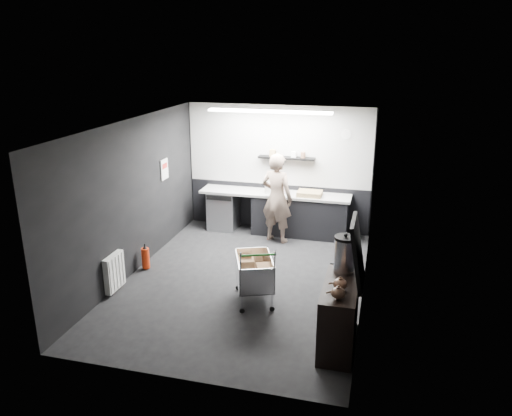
# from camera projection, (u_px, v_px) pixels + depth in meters

# --- Properties ---
(floor) EXTENTS (5.50, 5.50, 0.00)m
(floor) POSITION_uv_depth(u_px,v_px,m) (244.00, 281.00, 8.60)
(floor) COLOR black
(floor) RESTS_ON ground
(ceiling) EXTENTS (5.50, 5.50, 0.00)m
(ceiling) POSITION_uv_depth(u_px,v_px,m) (243.00, 124.00, 7.76)
(ceiling) COLOR white
(ceiling) RESTS_ON wall_back
(wall_back) EXTENTS (5.50, 0.00, 5.50)m
(wall_back) POSITION_uv_depth(u_px,v_px,m) (278.00, 168.00, 10.71)
(wall_back) COLOR black
(wall_back) RESTS_ON floor
(wall_front) EXTENTS (5.50, 0.00, 5.50)m
(wall_front) POSITION_uv_depth(u_px,v_px,m) (177.00, 279.00, 5.65)
(wall_front) COLOR black
(wall_front) RESTS_ON floor
(wall_left) EXTENTS (0.00, 5.50, 5.50)m
(wall_left) POSITION_uv_depth(u_px,v_px,m) (133.00, 198.00, 8.65)
(wall_left) COLOR black
(wall_left) RESTS_ON floor
(wall_right) EXTENTS (0.00, 5.50, 5.50)m
(wall_right) POSITION_uv_depth(u_px,v_px,m) (368.00, 217.00, 7.70)
(wall_right) COLOR black
(wall_right) RESTS_ON floor
(kitchen_wall_panel) EXTENTS (3.95, 0.02, 1.70)m
(kitchen_wall_panel) POSITION_uv_depth(u_px,v_px,m) (278.00, 146.00, 10.53)
(kitchen_wall_panel) COLOR #BCBCB7
(kitchen_wall_panel) RESTS_ON wall_back
(dado_panel) EXTENTS (3.95, 0.02, 1.00)m
(dado_panel) POSITION_uv_depth(u_px,v_px,m) (278.00, 206.00, 10.95)
(dado_panel) COLOR black
(dado_panel) RESTS_ON wall_back
(floating_shelf) EXTENTS (1.20, 0.22, 0.04)m
(floating_shelf) POSITION_uv_depth(u_px,v_px,m) (287.00, 158.00, 10.46)
(floating_shelf) COLOR black
(floating_shelf) RESTS_ON wall_back
(wall_clock) EXTENTS (0.20, 0.03, 0.20)m
(wall_clock) POSITION_uv_depth(u_px,v_px,m) (346.00, 134.00, 10.10)
(wall_clock) COLOR white
(wall_clock) RESTS_ON wall_back
(poster) EXTENTS (0.02, 0.30, 0.40)m
(poster) POSITION_uv_depth(u_px,v_px,m) (164.00, 169.00, 9.78)
(poster) COLOR white
(poster) RESTS_ON wall_left
(poster_red_band) EXTENTS (0.02, 0.22, 0.10)m
(poster_red_band) POSITION_uv_depth(u_px,v_px,m) (164.00, 166.00, 9.76)
(poster_red_band) COLOR red
(poster_red_band) RESTS_ON poster
(radiator) EXTENTS (0.10, 0.50, 0.60)m
(radiator) POSITION_uv_depth(u_px,v_px,m) (114.00, 272.00, 8.12)
(radiator) COLOR white
(radiator) RESTS_ON wall_left
(ceiling_strip) EXTENTS (2.40, 0.20, 0.04)m
(ceiling_strip) POSITION_uv_depth(u_px,v_px,m) (269.00, 111.00, 9.47)
(ceiling_strip) COLOR white
(ceiling_strip) RESTS_ON ceiling
(prep_counter) EXTENTS (3.20, 0.61, 0.90)m
(prep_counter) POSITION_uv_depth(u_px,v_px,m) (281.00, 213.00, 10.65)
(prep_counter) COLOR black
(prep_counter) RESTS_ON floor
(person) EXTENTS (0.77, 0.61, 1.85)m
(person) POSITION_uv_depth(u_px,v_px,m) (277.00, 198.00, 10.09)
(person) COLOR #BDA995
(person) RESTS_ON floor
(shopping_cart) EXTENTS (0.84, 1.09, 1.00)m
(shopping_cart) POSITION_uv_depth(u_px,v_px,m) (254.00, 273.00, 7.81)
(shopping_cart) COLOR silver
(shopping_cart) RESTS_ON floor
(sideboard) EXTENTS (0.51, 1.20, 1.80)m
(sideboard) POSITION_uv_depth(u_px,v_px,m) (341.00, 306.00, 6.63)
(sideboard) COLOR black
(sideboard) RESTS_ON floor
(fire_extinguisher) EXTENTS (0.14, 0.14, 0.47)m
(fire_extinguisher) POSITION_uv_depth(u_px,v_px,m) (146.00, 257.00, 8.99)
(fire_extinguisher) COLOR red
(fire_extinguisher) RESTS_ON floor
(cardboard_box) EXTENTS (0.50, 0.38, 0.10)m
(cardboard_box) POSITION_uv_depth(u_px,v_px,m) (310.00, 194.00, 10.30)
(cardboard_box) COLOR #A18656
(cardboard_box) RESTS_ON prep_counter
(pink_tub) EXTENTS (0.18, 0.18, 0.18)m
(pink_tub) POSITION_uv_depth(u_px,v_px,m) (282.00, 189.00, 10.48)
(pink_tub) COLOR silver
(pink_tub) RESTS_ON prep_counter
(white_container) EXTENTS (0.23, 0.19, 0.17)m
(white_container) POSITION_uv_depth(u_px,v_px,m) (269.00, 189.00, 10.50)
(white_container) COLOR white
(white_container) RESTS_ON prep_counter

